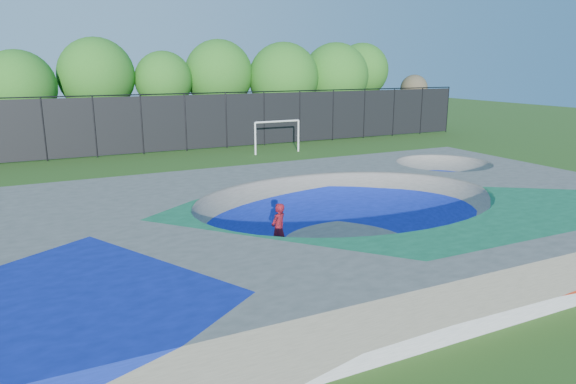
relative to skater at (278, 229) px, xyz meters
name	(u,v)px	position (x,y,z in m)	size (l,w,h in m)	color
ground	(347,238)	(2.87, 0.39, -0.85)	(120.00, 120.00, 0.00)	#2C5216
skate_deck	(348,218)	(2.87, 0.39, -0.10)	(22.00, 14.00, 1.50)	gray
skater	(278,229)	(0.00, 0.00, 0.00)	(0.62, 0.41, 1.71)	red
skateboard	(279,254)	(0.00, 0.00, -0.83)	(0.78, 0.22, 0.05)	black
soccer_goal	(277,131)	(8.24, 17.74, 0.70)	(3.38, 0.12, 2.24)	white
fence	(185,121)	(2.87, 21.39, 1.24)	(48.09, 0.09, 4.04)	black
treeline	(138,76)	(0.70, 26.41, 4.23)	(51.51, 7.82, 8.51)	#4B3325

